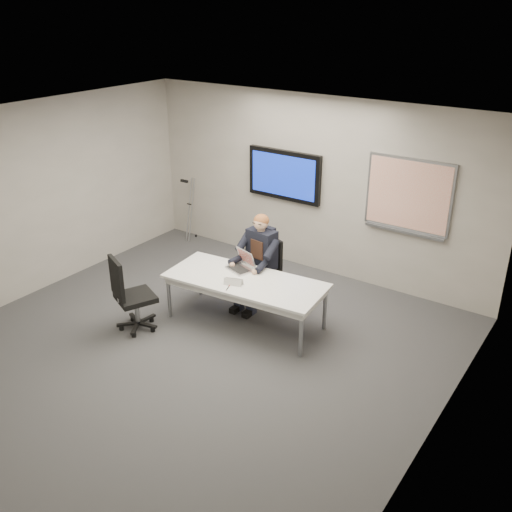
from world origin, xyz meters
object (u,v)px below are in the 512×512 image
Objects in this scene: laptop at (242,264)px; conference_table at (245,284)px; seated_person at (255,271)px; office_chair_far at (265,281)px; office_chair_near at (133,307)px.

conference_table is at bearing -29.46° from laptop.
conference_table is 0.52m from seated_person.
office_chair_far is (-0.17, 0.73, -0.29)m from conference_table.
seated_person is (-0.19, 0.49, -0.04)m from conference_table.
seated_person reaches higher than office_chair_far.
seated_person is at bearing 105.19° from conference_table.
conference_table is at bearing -62.76° from seated_person.
seated_person is at bearing -98.37° from office_chair_near.
office_chair_near is (-0.96, -1.71, 0.04)m from office_chair_far.
laptop reaches higher than conference_table.
office_chair_far is at bearing -94.98° from office_chair_near.
laptop is at bearing 127.44° from conference_table.
office_chair_far is 0.64m from laptop.
office_chair_far is at bearing 92.84° from seated_person.
conference_table is 0.80m from office_chair_far.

